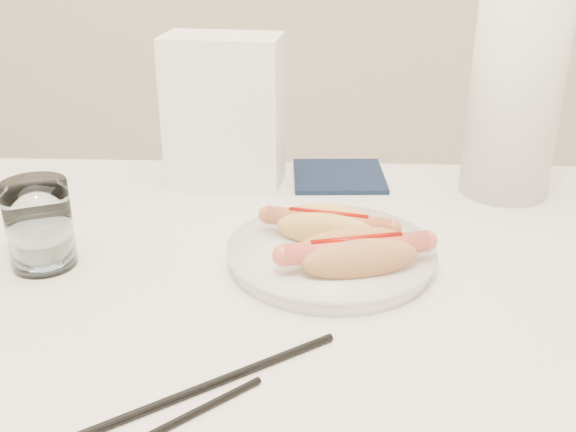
{
  "coord_description": "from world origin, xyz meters",
  "views": [
    {
      "loc": [
        0.06,
        -0.67,
        1.14
      ],
      "look_at": [
        0.03,
        0.03,
        0.82
      ],
      "focal_mm": 42.87,
      "sensor_mm": 36.0,
      "label": 1
    }
  ],
  "objects_px": {
    "table": "(260,328)",
    "hotdog_left": "(328,226)",
    "water_glass": "(39,225)",
    "plate": "(331,256)",
    "hotdog_right": "(356,254)",
    "napkin_box": "(224,112)",
    "paper_towel_roll": "(515,97)"
  },
  "relations": [
    {
      "from": "table",
      "to": "hotdog_left",
      "type": "bearing_deg",
      "value": 43.04
    },
    {
      "from": "hotdog_left",
      "to": "water_glass",
      "type": "distance_m",
      "value": 0.34
    },
    {
      "from": "plate",
      "to": "hotdog_right",
      "type": "height_order",
      "value": "hotdog_right"
    },
    {
      "from": "hotdog_right",
      "to": "napkin_box",
      "type": "relative_size",
      "value": 0.74
    },
    {
      "from": "plate",
      "to": "table",
      "type": "bearing_deg",
      "value": -147.82
    },
    {
      "from": "water_glass",
      "to": "napkin_box",
      "type": "height_order",
      "value": "napkin_box"
    },
    {
      "from": "hotdog_left",
      "to": "paper_towel_roll",
      "type": "height_order",
      "value": "paper_towel_roll"
    },
    {
      "from": "plate",
      "to": "paper_towel_roll",
      "type": "distance_m",
      "value": 0.37
    },
    {
      "from": "hotdog_left",
      "to": "paper_towel_roll",
      "type": "relative_size",
      "value": 0.54
    },
    {
      "from": "napkin_box",
      "to": "hotdog_left",
      "type": "bearing_deg",
      "value": -51.35
    },
    {
      "from": "table",
      "to": "plate",
      "type": "relative_size",
      "value": 5.07
    },
    {
      "from": "plate",
      "to": "hotdog_right",
      "type": "bearing_deg",
      "value": -63.29
    },
    {
      "from": "hotdog_left",
      "to": "water_glass",
      "type": "height_order",
      "value": "water_glass"
    },
    {
      "from": "hotdog_right",
      "to": "paper_towel_roll",
      "type": "relative_size",
      "value": 0.58
    },
    {
      "from": "table",
      "to": "hotdog_left",
      "type": "height_order",
      "value": "hotdog_left"
    },
    {
      "from": "table",
      "to": "hotdog_right",
      "type": "height_order",
      "value": "hotdog_right"
    },
    {
      "from": "water_glass",
      "to": "napkin_box",
      "type": "xyz_separation_m",
      "value": [
        0.18,
        0.27,
        0.06
      ]
    },
    {
      "from": "table",
      "to": "napkin_box",
      "type": "bearing_deg",
      "value": 103.61
    },
    {
      "from": "paper_towel_roll",
      "to": "water_glass",
      "type": "bearing_deg",
      "value": -157.02
    },
    {
      "from": "hotdog_right",
      "to": "napkin_box",
      "type": "xyz_separation_m",
      "value": [
        -0.18,
        0.3,
        0.07
      ]
    },
    {
      "from": "hotdog_right",
      "to": "hotdog_left",
      "type": "bearing_deg",
      "value": 97.61
    },
    {
      "from": "water_glass",
      "to": "paper_towel_roll",
      "type": "xyz_separation_m",
      "value": [
        0.6,
        0.25,
        0.09
      ]
    },
    {
      "from": "paper_towel_roll",
      "to": "table",
      "type": "bearing_deg",
      "value": -139.7
    },
    {
      "from": "hotdog_left",
      "to": "paper_towel_roll",
      "type": "xyz_separation_m",
      "value": [
        0.26,
        0.21,
        0.1
      ]
    },
    {
      "from": "table",
      "to": "hotdog_left",
      "type": "xyz_separation_m",
      "value": [
        0.08,
        0.07,
        0.1
      ]
    },
    {
      "from": "table",
      "to": "hotdog_left",
      "type": "relative_size",
      "value": 7.88
    },
    {
      "from": "table",
      "to": "plate",
      "type": "distance_m",
      "value": 0.12
    },
    {
      "from": "hotdog_left",
      "to": "hotdog_right",
      "type": "xyz_separation_m",
      "value": [
        0.03,
        -0.07,
        0.0
      ]
    },
    {
      "from": "hotdog_right",
      "to": "napkin_box",
      "type": "distance_m",
      "value": 0.36
    },
    {
      "from": "napkin_box",
      "to": "table",
      "type": "bearing_deg",
      "value": -70.8
    },
    {
      "from": "table",
      "to": "plate",
      "type": "xyz_separation_m",
      "value": [
        0.08,
        0.05,
        0.07
      ]
    },
    {
      "from": "table",
      "to": "hotdog_right",
      "type": "bearing_deg",
      "value": -0.16
    }
  ]
}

